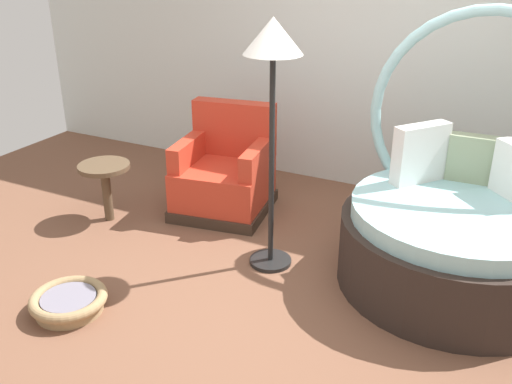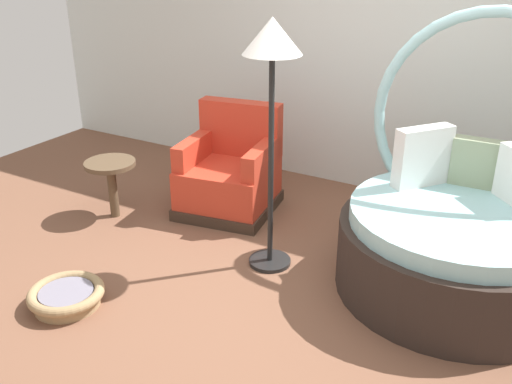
# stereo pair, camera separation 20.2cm
# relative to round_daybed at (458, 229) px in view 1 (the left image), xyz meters

# --- Properties ---
(ground_plane) EXTENTS (8.00, 8.00, 0.02)m
(ground_plane) POSITION_rel_round_daybed_xyz_m (-1.03, -0.68, -0.42)
(ground_plane) COLOR brown
(back_wall) EXTENTS (8.00, 0.12, 2.71)m
(back_wall) POSITION_rel_round_daybed_xyz_m (-1.03, 1.41, 0.95)
(back_wall) COLOR silver
(back_wall) RESTS_ON ground_plane
(round_daybed) EXTENTS (1.61, 1.61, 1.89)m
(round_daybed) POSITION_rel_round_daybed_xyz_m (0.00, 0.00, 0.00)
(round_daybed) COLOR #2D231E
(round_daybed) RESTS_ON ground_plane
(red_armchair) EXTENTS (0.92, 0.92, 0.94)m
(red_armchair) POSITION_rel_round_daybed_xyz_m (-2.05, 0.28, -0.08)
(red_armchair) COLOR #38281E
(red_armchair) RESTS_ON ground_plane
(pet_basket) EXTENTS (0.51, 0.51, 0.13)m
(pet_basket) POSITION_rel_round_daybed_xyz_m (-2.20, -1.56, -0.34)
(pet_basket) COLOR #9E7F56
(pet_basket) RESTS_ON ground_plane
(side_table) EXTENTS (0.44, 0.44, 0.52)m
(side_table) POSITION_rel_round_daybed_xyz_m (-2.86, -0.38, 0.02)
(side_table) COLOR brown
(side_table) RESTS_ON ground_plane
(floor_lamp) EXTENTS (0.40, 0.40, 1.82)m
(floor_lamp) POSITION_rel_round_daybed_xyz_m (-1.27, -0.40, 1.12)
(floor_lamp) COLOR black
(floor_lamp) RESTS_ON ground_plane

